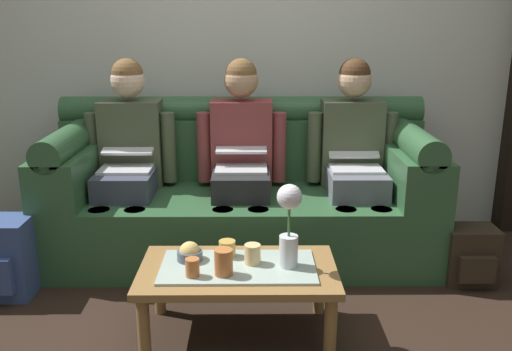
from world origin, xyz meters
TOP-DOWN VIEW (x-y plane):
  - back_wall_patterned at (0.00, 1.70)m, footprint 6.00×0.12m
  - couch at (-0.00, 1.17)m, footprint 2.34×0.88m
  - person_left at (-0.69, 1.17)m, footprint 0.56×0.67m
  - person_middle at (0.00, 1.16)m, footprint 0.56×0.67m
  - person_right at (0.69, 1.17)m, footprint 0.56×0.67m
  - coffee_table at (0.00, 0.18)m, footprint 0.91×0.51m
  - flower_vase at (0.23, 0.18)m, footprint 0.11×0.11m
  - snack_bowl at (-0.23, 0.25)m, footprint 0.12×0.12m
  - cup_near_left at (-0.06, 0.09)m, footprint 0.08×0.08m
  - cup_near_right at (-0.05, 0.28)m, footprint 0.08×0.08m
  - cup_far_center at (0.07, 0.21)m, footprint 0.08×0.08m
  - cup_far_left at (-0.20, 0.08)m, footprint 0.06×0.06m
  - backpack_right at (1.30, 0.72)m, footprint 0.28×0.25m

SIDE VIEW (x-z plane):
  - backpack_right at x=1.30m, z-range 0.00..0.32m
  - coffee_table at x=0.00m, z-range 0.12..0.48m
  - couch at x=0.00m, z-range -0.11..0.85m
  - snack_bowl at x=-0.23m, z-range 0.34..0.44m
  - cup_near_right at x=-0.05m, z-range 0.36..0.44m
  - cup_far_left at x=-0.20m, z-range 0.36..0.44m
  - cup_far_center at x=0.07m, z-range 0.36..0.45m
  - cup_near_left at x=-0.06m, z-range 0.36..0.48m
  - flower_vase at x=0.23m, z-range 0.38..0.78m
  - person_right at x=0.69m, z-range 0.05..1.27m
  - person_left at x=-0.69m, z-range 0.05..1.27m
  - person_middle at x=0.00m, z-range 0.05..1.27m
  - back_wall_patterned at x=0.00m, z-range 0.00..2.90m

